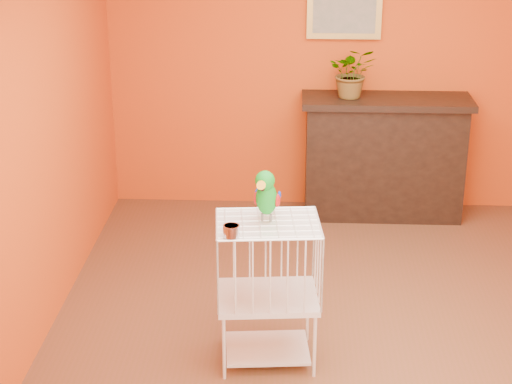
{
  "coord_description": "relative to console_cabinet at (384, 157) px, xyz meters",
  "views": [
    {
      "loc": [
        -0.4,
        -4.95,
        2.94
      ],
      "look_at": [
        -0.61,
        -0.31,
        1.11
      ],
      "focal_mm": 60.0,
      "sensor_mm": 36.0,
      "label": 1
    }
  ],
  "objects": [
    {
      "name": "framed_picture",
      "position": [
        -0.37,
        0.21,
        1.22
      ],
      "size": [
        0.62,
        0.04,
        0.5
      ],
      "color": "#B99642",
      "rests_on": "room_shell"
    },
    {
      "name": "birdcage",
      "position": [
        -0.91,
        -2.36,
        -0.05
      ],
      "size": [
        0.64,
        0.52,
        0.93
      ],
      "rotation": [
        0.0,
        0.0,
        0.09
      ],
      "color": "silver",
      "rests_on": "ground"
    },
    {
      "name": "parrot",
      "position": [
        -0.92,
        -2.33,
        0.57
      ],
      "size": [
        0.17,
        0.3,
        0.33
      ],
      "rotation": [
        0.0,
        0.0,
        -0.24
      ],
      "color": "#59544C",
      "rests_on": "birdcage"
    },
    {
      "name": "ground",
      "position": [
        -0.37,
        -2.0,
        -0.53
      ],
      "size": [
        4.5,
        4.5,
        0.0
      ],
      "primitive_type": "plane",
      "color": "brown",
      "rests_on": "ground"
    },
    {
      "name": "potted_plant",
      "position": [
        -0.3,
        0.06,
        0.69
      ],
      "size": [
        0.39,
        0.43,
        0.33
      ],
      "primitive_type": "imported",
      "rotation": [
        0.0,
        0.0,
        -0.01
      ],
      "color": "#26722D",
      "rests_on": "console_cabinet"
    },
    {
      "name": "feed_cup",
      "position": [
        -1.11,
        -2.57,
        0.44
      ],
      "size": [
        0.1,
        0.1,
        0.07
      ],
      "primitive_type": "cylinder",
      "color": "silver",
      "rests_on": "birdcage"
    },
    {
      "name": "room_shell",
      "position": [
        -0.37,
        -2.0,
        1.06
      ],
      "size": [
        4.5,
        4.5,
        4.5
      ],
      "color": "#C34612",
      "rests_on": "ground"
    },
    {
      "name": "console_cabinet",
      "position": [
        0.0,
        0.0,
        0.0
      ],
      "size": [
        1.42,
        0.51,
        1.05
      ],
      "color": "black",
      "rests_on": "ground"
    }
  ]
}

